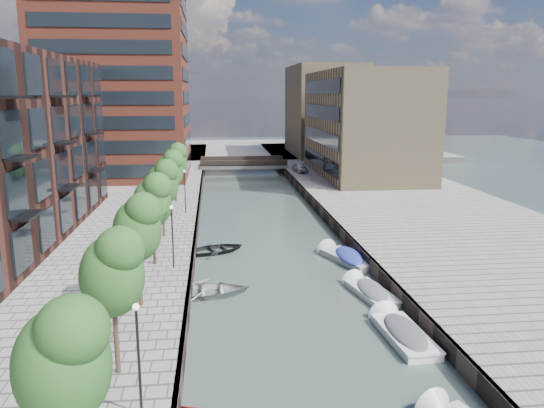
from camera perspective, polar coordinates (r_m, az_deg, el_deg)
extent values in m
plane|color=#38473F|center=(50.72, -1.07, -1.91)|extent=(300.00, 300.00, 0.00)
cube|color=gray|center=(54.41, 15.96, -0.88)|extent=(20.00, 140.00, 1.00)
cube|color=#332823|center=(50.43, -7.99, -1.52)|extent=(0.25, 140.00, 1.00)
cube|color=#332823|center=(51.51, 5.70, -1.18)|extent=(0.25, 140.00, 1.00)
cube|color=gray|center=(109.77, -3.97, 5.74)|extent=(80.00, 40.00, 1.00)
cube|color=brown|center=(75.23, -16.42, 14.37)|extent=(18.00, 18.00, 30.00)
cube|color=#95805B|center=(74.08, 9.85, 8.52)|extent=(12.00, 25.00, 14.00)
cube|color=#95805B|center=(99.26, 5.67, 9.99)|extent=(12.00, 20.00, 16.00)
cube|color=gray|center=(81.90, -3.14, 4.26)|extent=(13.00, 6.00, 0.60)
cube|color=#332823|center=(79.05, -3.03, 4.42)|extent=(13.00, 0.40, 0.80)
cube|color=#332823|center=(84.60, -3.25, 4.91)|extent=(13.00, 0.40, 0.80)
ellipsoid|color=#23511E|center=(15.22, -21.66, -15.14)|extent=(2.50, 2.50, 3.25)
cylinder|color=#382619|center=(22.53, -16.42, -13.40)|extent=(0.20, 0.20, 3.20)
ellipsoid|color=#23511E|center=(21.53, -16.84, -6.81)|extent=(2.50, 2.50, 3.25)
cylinder|color=#382619|center=(28.94, -14.05, -7.54)|extent=(0.20, 0.20, 3.20)
ellipsoid|color=#23511E|center=(28.17, -14.33, -2.30)|extent=(2.50, 2.50, 3.25)
cylinder|color=#382619|center=(35.58, -12.59, -3.83)|extent=(0.20, 0.20, 3.20)
ellipsoid|color=#23511E|center=(34.95, -12.79, 0.47)|extent=(2.50, 2.50, 3.25)
cylinder|color=#382619|center=(42.33, -11.60, -1.30)|extent=(0.20, 0.20, 3.20)
ellipsoid|color=#23511E|center=(41.81, -11.76, 2.34)|extent=(2.50, 2.50, 3.25)
cylinder|color=#382619|center=(49.15, -10.89, 0.54)|extent=(0.20, 0.20, 3.20)
ellipsoid|color=#23511E|center=(48.70, -11.01, 3.69)|extent=(2.50, 2.50, 3.25)
cylinder|color=#382619|center=(56.02, -10.35, 1.93)|extent=(0.20, 0.20, 3.20)
ellipsoid|color=#23511E|center=(55.62, -10.45, 4.69)|extent=(2.50, 2.50, 3.25)
cylinder|color=black|center=(19.49, -14.13, -16.11)|extent=(0.10, 0.10, 4.00)
sphere|color=#FFF2CC|center=(18.65, -14.44, -10.66)|extent=(0.24, 0.24, 0.24)
cylinder|color=black|center=(34.39, -10.64, -3.60)|extent=(0.10, 0.10, 4.00)
sphere|color=#FFF2CC|center=(33.92, -10.77, -0.34)|extent=(0.24, 0.24, 0.24)
cylinder|color=black|center=(49.97, -9.33, 1.25)|extent=(0.10, 0.10, 4.00)
sphere|color=#FFF2CC|center=(49.65, -9.41, 3.52)|extent=(0.24, 0.24, 0.24)
imported|color=#B9B8B6|center=(32.90, -6.89, -9.70)|extent=(5.37, 4.02, 1.06)
imported|color=black|center=(41.32, -5.97, -5.17)|extent=(5.33, 4.63, 0.92)
cube|color=white|center=(27.92, 14.09, -13.94)|extent=(2.04, 4.84, 0.67)
cube|color=white|center=(27.77, 14.13, -13.27)|extent=(2.13, 4.95, 0.10)
cone|color=white|center=(29.87, 12.23, -11.98)|extent=(1.81, 1.03, 1.75)
ellipsoid|color=#4C4D53|center=(27.74, 14.13, -13.17)|extent=(1.92, 4.42, 0.58)
cube|color=#BCBCBA|center=(39.13, 8.30, -6.13)|extent=(3.51, 5.28, 0.70)
cube|color=#BCBCBA|center=(39.01, 8.32, -5.60)|extent=(3.63, 5.41, 0.11)
cone|color=#BCBCBA|center=(41.04, 6.27, -5.14)|extent=(2.06, 1.57, 1.83)
ellipsoid|color=navy|center=(39.00, 8.32, -5.52)|extent=(3.26, 4.84, 0.60)
cube|color=white|center=(32.98, 10.69, -9.68)|extent=(2.41, 4.55, 0.61)
cube|color=white|center=(32.87, 10.71, -9.15)|extent=(2.50, 4.66, 0.09)
cone|color=white|center=(34.75, 9.00, -8.41)|extent=(1.73, 1.14, 1.60)
ellipsoid|color=#575A5E|center=(32.85, 10.72, -9.07)|extent=(2.25, 4.16, 0.53)
imported|color=silver|center=(75.97, 3.03, 3.93)|extent=(2.03, 3.97, 1.29)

